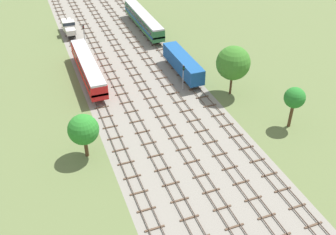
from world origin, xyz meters
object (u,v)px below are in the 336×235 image
at_px(shunter_loco_far_left_midfar, 69,26).
at_px(signal_post_nearest, 84,33).
at_px(diesel_railcar_far_left_near, 88,67).
at_px(passenger_coach_centre_right_mid, 143,19).
at_px(signal_post_near, 183,74).
at_px(freight_boxcar_centre_right_nearest, 183,63).

distance_m(shunter_loco_far_left_midfar, signal_post_nearest, 9.02).
relative_size(diesel_railcar_far_left_near, passenger_coach_centre_right_mid, 0.93).
xyz_separation_m(signal_post_nearest, signal_post_near, (12.87, -24.64, -0.20)).
relative_size(passenger_coach_centre_right_mid, signal_post_nearest, 4.18).
relative_size(shunter_loco_far_left_midfar, signal_post_near, 1.72).
height_order(diesel_railcar_far_left_near, shunter_loco_far_left_midfar, diesel_railcar_far_left_near).
distance_m(signal_post_nearest, signal_post_near, 27.80).
height_order(freight_boxcar_centre_right_nearest, shunter_loco_far_left_midfar, freight_boxcar_centre_right_nearest).
bearing_deg(diesel_railcar_far_left_near, signal_post_nearest, 81.80).
distance_m(freight_boxcar_centre_right_nearest, signal_post_nearest, 24.44).
distance_m(freight_boxcar_centre_right_nearest, passenger_coach_centre_right_mid, 24.39).
height_order(diesel_railcar_far_left_near, passenger_coach_centre_right_mid, same).
height_order(diesel_railcar_far_left_near, signal_post_near, signal_post_near).
relative_size(diesel_railcar_far_left_near, signal_post_near, 4.17).
xyz_separation_m(freight_boxcar_centre_right_nearest, diesel_railcar_far_left_near, (-17.16, 4.39, 0.15)).
relative_size(shunter_loco_far_left_midfar, signal_post_nearest, 1.61).
bearing_deg(freight_boxcar_centre_right_nearest, shunter_loco_far_left_midfar, 121.57).
relative_size(freight_boxcar_centre_right_nearest, signal_post_near, 2.84).
relative_size(freight_boxcar_centre_right_nearest, shunter_loco_far_left_midfar, 1.65).
bearing_deg(freight_boxcar_centre_right_nearest, signal_post_nearest, 127.94).
xyz_separation_m(passenger_coach_centre_right_mid, shunter_loco_far_left_midfar, (-17.16, 3.53, -0.60)).
bearing_deg(freight_boxcar_centre_right_nearest, diesel_railcar_far_left_near, 165.65).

